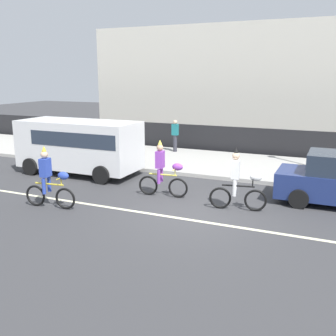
{
  "coord_description": "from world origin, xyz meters",
  "views": [
    {
      "loc": [
        3.77,
        -10.28,
        3.97
      ],
      "look_at": [
        -1.3,
        1.2,
        1.0
      ],
      "focal_mm": 42.0,
      "sensor_mm": 36.0,
      "label": 1
    }
  ],
  "objects_px": {
    "pedestrian_onlooker": "(175,135)",
    "parade_cyclist_purple": "(163,172)",
    "parade_cyclist_cobalt": "(49,181)",
    "parade_cyclist_zebra": "(239,183)",
    "parked_van_white": "(80,143)"
  },
  "relations": [
    {
      "from": "parade_cyclist_purple",
      "to": "parade_cyclist_zebra",
      "type": "xyz_separation_m",
      "value": [
        2.63,
        -0.33,
        0.0
      ]
    },
    {
      "from": "pedestrian_onlooker",
      "to": "parade_cyclist_purple",
      "type": "bearing_deg",
      "value": -70.26
    },
    {
      "from": "parade_cyclist_cobalt",
      "to": "parked_van_white",
      "type": "relative_size",
      "value": 0.38
    },
    {
      "from": "parade_cyclist_zebra",
      "to": "parked_van_white",
      "type": "xyz_separation_m",
      "value": [
        -7.01,
        1.81,
        0.44
      ]
    },
    {
      "from": "pedestrian_onlooker",
      "to": "parked_van_white",
      "type": "bearing_deg",
      "value": -110.14
    },
    {
      "from": "parade_cyclist_zebra",
      "to": "parade_cyclist_cobalt",
      "type": "bearing_deg",
      "value": -158.22
    },
    {
      "from": "parade_cyclist_purple",
      "to": "parked_van_white",
      "type": "relative_size",
      "value": 0.38
    },
    {
      "from": "parked_van_white",
      "to": "pedestrian_onlooker",
      "type": "height_order",
      "value": "parked_van_white"
    },
    {
      "from": "parade_cyclist_cobalt",
      "to": "pedestrian_onlooker",
      "type": "xyz_separation_m",
      "value": [
        0.25,
        9.24,
        0.17
      ]
    },
    {
      "from": "parade_cyclist_purple",
      "to": "pedestrian_onlooker",
      "type": "bearing_deg",
      "value": 109.74
    },
    {
      "from": "parade_cyclist_cobalt",
      "to": "pedestrian_onlooker",
      "type": "distance_m",
      "value": 9.24
    },
    {
      "from": "parade_cyclist_purple",
      "to": "pedestrian_onlooker",
      "type": "xyz_separation_m",
      "value": [
        -2.43,
        6.79,
        0.17
      ]
    },
    {
      "from": "parade_cyclist_purple",
      "to": "pedestrian_onlooker",
      "type": "height_order",
      "value": "parade_cyclist_purple"
    },
    {
      "from": "parade_cyclist_cobalt",
      "to": "parade_cyclist_purple",
      "type": "xyz_separation_m",
      "value": [
        2.68,
        2.45,
        0.0
      ]
    },
    {
      "from": "parked_van_white",
      "to": "parade_cyclist_zebra",
      "type": "bearing_deg",
      "value": -14.46
    }
  ]
}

